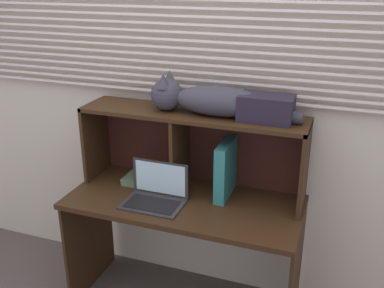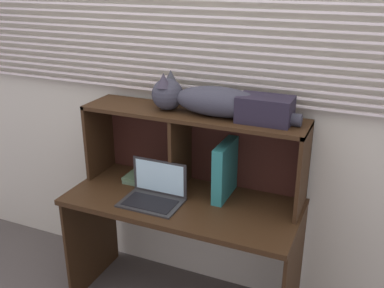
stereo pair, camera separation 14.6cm
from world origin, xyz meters
name	(u,v)px [view 1 (the left image)]	position (x,y,z in m)	size (l,w,h in m)	color
back_panel_with_blinds	(203,92)	(0.00, 0.55, 1.26)	(4.40, 0.08, 2.50)	beige
desk	(184,223)	(0.00, 0.22, 0.58)	(1.30, 0.58, 0.73)	#321F10
hutch_shelf_unit	(193,136)	(-0.01, 0.39, 1.05)	(1.26, 0.29, 0.47)	#321F10
cat	(206,99)	(0.08, 0.35, 1.28)	(0.82, 0.19, 0.21)	#32333D
laptop	(156,194)	(-0.14, 0.15, 0.77)	(0.33, 0.22, 0.21)	#2A2A2A
binder_upright	(226,169)	(0.20, 0.35, 0.89)	(0.06, 0.27, 0.32)	#287874
book_stack	(142,178)	(-0.32, 0.36, 0.75)	(0.18, 0.21, 0.04)	#527051
storage_box	(266,108)	(0.40, 0.35, 1.26)	(0.28, 0.17, 0.13)	black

